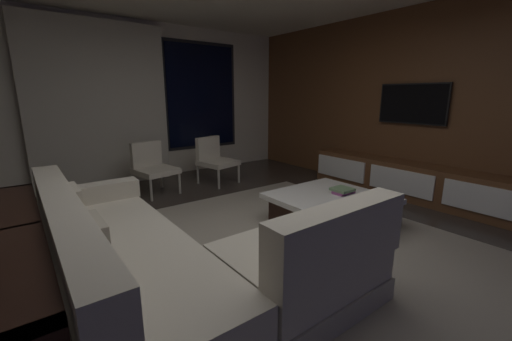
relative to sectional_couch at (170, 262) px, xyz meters
name	(u,v)px	position (x,y,z in m)	size (l,w,h in m)	color
floor	(263,256)	(0.92, 0.07, -0.29)	(9.20, 9.20, 0.00)	#332B26
back_wall_with_window	(130,103)	(0.86, 3.69, 1.05)	(6.60, 0.30, 2.70)	beige
media_wall	(434,104)	(3.98, 0.07, 1.06)	(0.12, 7.80, 2.70)	brown
area_rug	(297,249)	(1.27, -0.03, -0.28)	(3.20, 3.80, 0.01)	gray
sectional_couch	(170,262)	(0.00, 0.00, 0.00)	(1.98, 2.50, 0.82)	#B1A997
coffee_table	(330,210)	(1.99, 0.18, -0.10)	(1.16, 1.16, 0.36)	black
book_stack_on_coffee_table	(343,191)	(2.17, 0.15, 0.10)	(0.26, 0.22, 0.07)	#974484
accent_chair_near_window	(214,158)	(1.88, 2.61, 0.14)	(0.66, 0.67, 0.78)	#B2ADA0
accent_chair_by_curtain	(152,165)	(0.83, 2.66, 0.14)	(0.64, 0.65, 0.78)	#B2ADA0
media_console	(411,182)	(3.70, 0.12, -0.04)	(0.46, 3.10, 0.52)	brown
mounted_tv	(412,104)	(3.88, 0.32, 1.06)	(0.05, 1.00, 0.58)	black
console_table_behind_couch	(9,280)	(-0.91, 0.13, 0.13)	(0.40, 2.10, 0.74)	black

